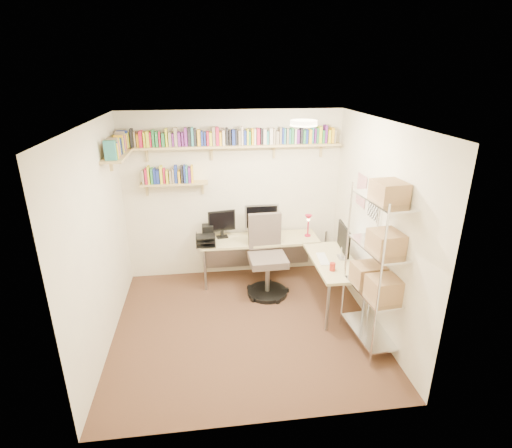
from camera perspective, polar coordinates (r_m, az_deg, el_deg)
The scene contains 6 objects.
ground at distance 5.19m, azimuth -1.60°, elevation -14.30°, with size 3.20×3.20×0.00m, color #49271F.
room_shell at distance 4.47m, azimuth -1.74°, elevation 2.11°, with size 3.24×3.04×2.52m.
wall_shelves at distance 5.59m, azimuth -7.50°, elevation 10.83°, with size 3.12×1.09×0.80m.
corner_desk at distance 5.74m, azimuth 2.07°, elevation -2.94°, with size 2.07×1.72×1.17m.
office_chair at distance 5.65m, azimuth 1.54°, elevation -5.40°, with size 0.60×0.61×1.15m.
wire_rack at distance 4.52m, azimuth 17.27°, elevation -4.49°, with size 0.46×0.84×1.97m.
Camera 1 is at (-0.41, -4.21, 3.00)m, focal length 28.00 mm.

